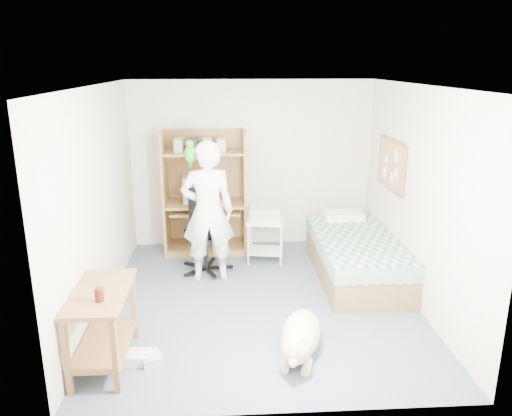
# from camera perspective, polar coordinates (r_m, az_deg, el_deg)

# --- Properties ---
(floor) EXTENTS (4.00, 4.00, 0.00)m
(floor) POSITION_cam_1_polar(r_m,az_deg,el_deg) (6.06, 0.55, -10.51)
(floor) COLOR #434B5B
(floor) RESTS_ON ground
(wall_back) EXTENTS (3.60, 0.02, 2.50)m
(wall_back) POSITION_cam_1_polar(r_m,az_deg,el_deg) (7.55, -0.49, 4.98)
(wall_back) COLOR beige
(wall_back) RESTS_ON floor
(wall_right) EXTENTS (0.02, 4.00, 2.50)m
(wall_right) POSITION_cam_1_polar(r_m,az_deg,el_deg) (6.01, 17.98, 1.19)
(wall_right) COLOR beige
(wall_right) RESTS_ON floor
(wall_left) EXTENTS (0.02, 4.00, 2.50)m
(wall_left) POSITION_cam_1_polar(r_m,az_deg,el_deg) (5.77, -17.54, 0.62)
(wall_left) COLOR beige
(wall_left) RESTS_ON floor
(ceiling) EXTENTS (3.60, 4.00, 0.02)m
(ceiling) POSITION_cam_1_polar(r_m,az_deg,el_deg) (5.41, 0.63, 13.82)
(ceiling) COLOR white
(ceiling) RESTS_ON wall_back
(computer_hutch) EXTENTS (1.20, 0.63, 1.80)m
(computer_hutch) POSITION_cam_1_polar(r_m,az_deg,el_deg) (7.39, -5.80, 1.23)
(computer_hutch) COLOR brown
(computer_hutch) RESTS_ON floor
(bed) EXTENTS (1.02, 2.02, 0.66)m
(bed) POSITION_cam_1_polar(r_m,az_deg,el_deg) (6.71, 11.38, -5.42)
(bed) COLOR brown
(bed) RESTS_ON floor
(side_desk) EXTENTS (0.50, 1.00, 0.75)m
(side_desk) POSITION_cam_1_polar(r_m,az_deg,el_deg) (4.90, -17.18, -11.74)
(side_desk) COLOR brown
(side_desk) RESTS_ON floor
(corkboard) EXTENTS (0.04, 0.94, 0.66)m
(corkboard) POSITION_cam_1_polar(r_m,az_deg,el_deg) (6.78, 15.21, 4.82)
(corkboard) COLOR #9E7347
(corkboard) RESTS_ON wall_right
(office_chair) EXTENTS (0.62, 0.62, 1.10)m
(office_chair) POSITION_cam_1_polar(r_m,az_deg,el_deg) (6.80, -5.77, -3.91)
(office_chair) COLOR black
(office_chair) RESTS_ON floor
(person) EXTENTS (0.69, 0.48, 1.83)m
(person) POSITION_cam_1_polar(r_m,az_deg,el_deg) (6.34, -5.52, -0.45)
(person) COLOR white
(person) RESTS_ON floor
(parrot) EXTENTS (0.13, 0.24, 0.37)m
(parrot) POSITION_cam_1_polar(r_m,az_deg,el_deg) (6.19, -7.57, 6.29)
(parrot) COLOR #178C14
(parrot) RESTS_ON person
(dog) EXTENTS (0.57, 1.15, 0.44)m
(dog) POSITION_cam_1_polar(r_m,az_deg,el_deg) (5.00, 5.06, -14.38)
(dog) COLOR #CBB588
(dog) RESTS_ON floor
(printer_cart) EXTENTS (0.57, 0.49, 0.62)m
(printer_cart) POSITION_cam_1_polar(r_m,az_deg,el_deg) (7.05, 1.09, -2.95)
(printer_cart) COLOR silver
(printer_cart) RESTS_ON floor
(printer) EXTENTS (0.46, 0.38, 0.18)m
(printer) POSITION_cam_1_polar(r_m,az_deg,el_deg) (6.95, 1.11, -0.63)
(printer) COLOR #A9A9A4
(printer) RESTS_ON printer_cart
(crt_monitor) EXTENTS (0.41, 0.44, 0.37)m
(crt_monitor) POSITION_cam_1_polar(r_m,az_deg,el_deg) (7.37, -6.81, 2.24)
(crt_monitor) COLOR beige
(crt_monitor) RESTS_ON computer_hutch
(keyboard) EXTENTS (0.47, 0.21, 0.03)m
(keyboard) POSITION_cam_1_polar(r_m,az_deg,el_deg) (7.28, -5.81, -0.24)
(keyboard) COLOR beige
(keyboard) RESTS_ON computer_hutch
(pencil_cup) EXTENTS (0.08, 0.08, 0.12)m
(pencil_cup) POSITION_cam_1_polar(r_m,az_deg,el_deg) (7.30, -3.29, 1.09)
(pencil_cup) COLOR yellow
(pencil_cup) RESTS_ON computer_hutch
(drink_glass) EXTENTS (0.08, 0.08, 0.12)m
(drink_glass) POSITION_cam_1_polar(r_m,az_deg,el_deg) (4.57, -17.48, -9.43)
(drink_glass) COLOR #40150A
(drink_glass) RESTS_ON side_desk
(floor_box_a) EXTENTS (0.26, 0.21, 0.10)m
(floor_box_a) POSITION_cam_1_polar(r_m,az_deg,el_deg) (5.06, -13.43, -16.28)
(floor_box_a) COLOR silver
(floor_box_a) RESTS_ON floor
(floor_box_b) EXTENTS (0.24, 0.27, 0.08)m
(floor_box_b) POSITION_cam_1_polar(r_m,az_deg,el_deg) (5.04, -11.90, -16.46)
(floor_box_b) COLOR #ABABA6
(floor_box_b) RESTS_ON floor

